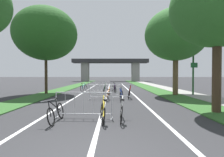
# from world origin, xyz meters

# --- Properties ---
(grass_verge_left) EXTENTS (2.11, 54.28, 0.05)m
(grass_verge_left) POSITION_xyz_m (-5.34, 22.21, 0.03)
(grass_verge_left) COLOR #2D5B26
(grass_verge_left) RESTS_ON ground
(grass_verge_right) EXTENTS (2.11, 54.28, 0.05)m
(grass_verge_right) POSITION_xyz_m (5.34, 22.21, 0.03)
(grass_verge_right) COLOR #2D5B26
(grass_verge_right) RESTS_ON ground
(sidewalk_path_right) EXTENTS (1.87, 54.28, 0.08)m
(sidewalk_path_right) POSITION_xyz_m (7.33, 22.21, 0.04)
(sidewalk_path_right) COLOR gray
(sidewalk_path_right) RESTS_ON ground
(lane_stripe_center) EXTENTS (0.14, 31.40, 0.01)m
(lane_stripe_center) POSITION_xyz_m (0.00, 15.70, 0.00)
(lane_stripe_center) COLOR silver
(lane_stripe_center) RESTS_ON ground
(lane_stripe_right_lane) EXTENTS (0.14, 31.40, 0.01)m
(lane_stripe_right_lane) POSITION_xyz_m (2.36, 15.70, 0.00)
(lane_stripe_right_lane) COLOR silver
(lane_stripe_right_lane) RESTS_ON ground
(lane_stripe_left_lane) EXTENTS (0.14, 31.40, 0.01)m
(lane_stripe_left_lane) POSITION_xyz_m (-2.36, 15.70, 0.00)
(lane_stripe_left_lane) COLOR silver
(lane_stripe_left_lane) RESTS_ON ground
(overpass_bridge) EXTENTS (20.10, 3.86, 5.96)m
(overpass_bridge) POSITION_xyz_m (0.00, 44.86, 4.34)
(overpass_bridge) COLOR #2D2D30
(overpass_bridge) RESTS_ON ground
(tree_left_pine_far) EXTENTS (5.61, 5.61, 7.82)m
(tree_left_pine_far) POSITION_xyz_m (-5.50, 12.78, 5.43)
(tree_left_pine_far) COLOR #3D2D1E
(tree_left_pine_far) RESTS_ON ground
(tree_right_oak_mid) EXTENTS (4.18, 4.18, 6.54)m
(tree_right_oak_mid) POSITION_xyz_m (5.19, 4.69, 4.74)
(tree_right_oak_mid) COLOR #3D2D1E
(tree_right_oak_mid) RESTS_ON ground
(tree_right_pine_near) EXTENTS (5.18, 5.18, 7.33)m
(tree_right_pine_near) POSITION_xyz_m (5.83, 11.75, 5.11)
(tree_right_pine_near) COLOR brown
(tree_right_pine_near) RESTS_ON ground
(lamppost_with_sign) EXTENTS (0.56, 0.32, 4.88)m
(lamppost_with_sign) POSITION_xyz_m (7.19, 11.44, 2.93)
(lamppost_with_sign) COLOR #1E4C23
(lamppost_with_sign) RESTS_ON ground
(crowd_barrier_nearest) EXTENTS (2.30, 0.56, 1.05)m
(crowd_barrier_nearest) POSITION_xyz_m (-0.66, 3.67, 0.52)
(crowd_barrier_nearest) COLOR #ADADB2
(crowd_barrier_nearest) RESTS_ON ground
(crowd_barrier_second) EXTENTS (2.29, 0.47, 1.05)m
(crowd_barrier_second) POSITION_xyz_m (-0.02, 9.19, 0.52)
(crowd_barrier_second) COLOR #ADADB2
(crowd_barrier_second) RESTS_ON ground
(crowd_barrier_third) EXTENTS (2.29, 0.51, 1.05)m
(crowd_barrier_third) POSITION_xyz_m (-0.85, 14.70, 0.52)
(crowd_barrier_third) COLOR #ADADB2
(crowd_barrier_third) RESTS_ON ground
(bicycle_white_0) EXTENTS (0.55, 1.65, 0.93)m
(bicycle_white_0) POSITION_xyz_m (0.81, 3.27, 0.37)
(bicycle_white_0) COLOR black
(bicycle_white_0) RESTS_ON ground
(bicycle_blue_1) EXTENTS (0.56, 1.69, 0.93)m
(bicycle_blue_1) POSITION_xyz_m (1.09, 8.62, 0.36)
(bicycle_blue_1) COLOR black
(bicycle_blue_1) RESTS_ON ground
(bicycle_yellow_2) EXTENTS (0.55, 1.70, 0.96)m
(bicycle_yellow_2) POSITION_xyz_m (0.12, 3.19, 0.36)
(bicycle_yellow_2) COLOR black
(bicycle_yellow_2) RESTS_ON ground
(bicycle_purple_3) EXTENTS (0.52, 1.70, 0.93)m
(bicycle_purple_3) POSITION_xyz_m (0.77, 14.24, 0.39)
(bicycle_purple_3) COLOR black
(bicycle_purple_3) RESTS_ON ground
(bicycle_green_4) EXTENTS (0.49, 1.67, 0.94)m
(bicycle_green_4) POSITION_xyz_m (-0.30, 14.32, 0.35)
(bicycle_green_4) COLOR black
(bicycle_green_4) RESTS_ON ground
(bicycle_orange_5) EXTENTS (0.52, 1.56, 0.90)m
(bicycle_orange_5) POSITION_xyz_m (0.17, 8.62, 0.35)
(bicycle_orange_5) COLOR black
(bicycle_orange_5) RESTS_ON ground
(bicycle_red_6) EXTENTS (0.45, 1.70, 1.05)m
(bicycle_red_6) POSITION_xyz_m (1.72, 9.71, 0.39)
(bicycle_red_6) COLOR black
(bicycle_red_6) RESTS_ON ground
(bicycle_black_7) EXTENTS (0.50, 1.73, 0.93)m
(bicycle_black_7) POSITION_xyz_m (-1.59, 3.12, 0.36)
(bicycle_black_7) COLOR black
(bicycle_black_7) RESTS_ON ground
(bicycle_silver_8) EXTENTS (0.65, 1.63, 0.94)m
(bicycle_silver_8) POSITION_xyz_m (0.63, 15.07, 0.36)
(bicycle_silver_8) COLOR black
(bicycle_silver_8) RESTS_ON ground
(bicycle_teal_9) EXTENTS (0.59, 1.74, 0.92)m
(bicycle_teal_9) POSITION_xyz_m (-2.47, 15.16, 0.37)
(bicycle_teal_9) COLOR black
(bicycle_teal_9) RESTS_ON ground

